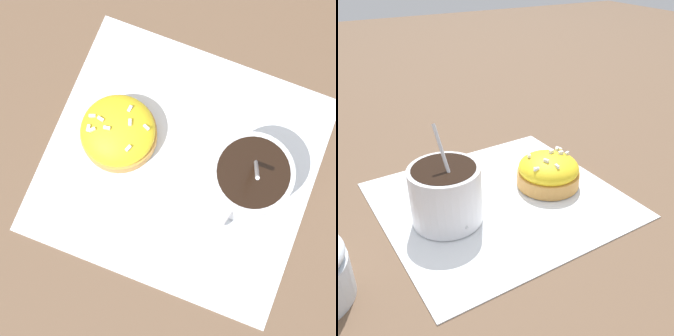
{
  "view_description": "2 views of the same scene",
  "coord_description": "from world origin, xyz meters",
  "views": [
    {
      "loc": [
        0.04,
        -0.12,
        0.61
      ],
      "look_at": [
        -0.01,
        -0.02,
        0.04
      ],
      "focal_mm": 60.0,
      "sensor_mm": 36.0,
      "label": 1
    },
    {
      "loc": [
        0.19,
        0.37,
        0.29
      ],
      "look_at": [
        -0.02,
        -0.01,
        0.04
      ],
      "focal_mm": 42.0,
      "sensor_mm": 36.0,
      "label": 2
    }
  ],
  "objects": [
    {
      "name": "paper_napkin",
      "position": [
        0.0,
        0.0,
        0.0
      ],
      "size": [
        0.31,
        0.29,
        0.0
      ],
      "color": "white",
      "rests_on": "ground_plane"
    },
    {
      "name": "frosted_pastry",
      "position": [
        -0.07,
        -0.0,
        0.02
      ],
      "size": [
        0.08,
        0.08,
        0.05
      ],
      "color": "#D19347",
      "rests_on": "paper_napkin"
    },
    {
      "name": "coffee_cup",
      "position": [
        0.07,
        0.01,
        0.04
      ],
      "size": [
        0.08,
        0.11,
        0.12
      ],
      "color": "white",
      "rests_on": "paper_napkin"
    },
    {
      "name": "ground_plane",
      "position": [
        0.0,
        0.0,
        0.0
      ],
      "size": [
        3.0,
        3.0,
        0.0
      ],
      "primitive_type": "plane",
      "color": "brown"
    }
  ]
}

